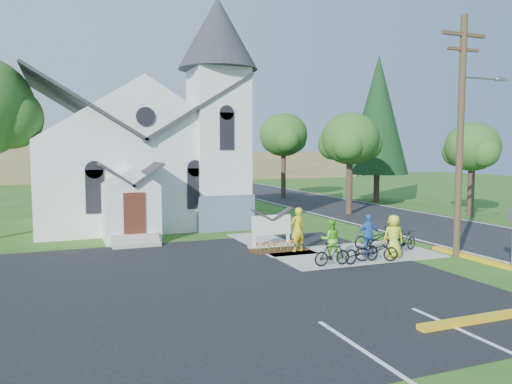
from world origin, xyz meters
name	(u,v)px	position (x,y,z in m)	size (l,w,h in m)	color
ground	(329,259)	(0.00, 0.00, 0.00)	(120.00, 120.00, 0.00)	#295C1A
parking_lot	(171,289)	(-7.00, -2.00, 0.01)	(20.00, 16.00, 0.02)	black
road	(344,208)	(10.00, 15.00, 0.01)	(8.00, 90.00, 0.02)	black
sidewalk	(353,254)	(1.50, 0.50, 0.03)	(7.00, 4.00, 0.05)	#A7A297
church	(144,137)	(-5.48, 12.48, 5.25)	(12.35, 12.00, 13.00)	white
church_sign	(271,225)	(-1.20, 3.20, 1.03)	(2.20, 0.40, 1.70)	#A7A297
flower_bed	(279,250)	(-1.20, 2.30, 0.04)	(2.60, 1.10, 0.07)	#3D2210
utility_pole	(462,128)	(5.36, -1.50, 5.40)	(3.45, 0.28, 10.00)	#423221
tree_road_near	(350,139)	(8.50, 12.00, 5.21)	(4.00, 4.00, 7.05)	#38271E
tree_road_mid	(284,135)	(9.00, 24.00, 5.78)	(4.40, 4.40, 7.80)	#38271E
tree_road_far	(473,147)	(15.50, 8.00, 4.63)	(3.60, 3.60, 6.30)	#38271E
conifer	(378,115)	(15.00, 18.00, 7.39)	(5.20, 5.20, 12.40)	#38271E
distant_hills	(157,165)	(3.36, 56.33, 2.17)	(61.00, 10.00, 5.60)	brown
cyclist_0	(298,229)	(-0.58, 1.72, 1.02)	(0.71, 0.46, 1.94)	gold
bike_0	(362,251)	(0.79, -1.20, 0.52)	(0.63, 1.81, 0.95)	black
cyclist_1	(331,239)	(-0.04, -0.21, 0.88)	(0.81, 0.63, 1.66)	#56D227
bike_1	(332,254)	(-0.54, -1.20, 0.51)	(0.43, 1.51, 0.91)	black
cyclist_2	(369,235)	(1.73, -0.28, 0.94)	(1.04, 0.44, 1.78)	blue
bike_2	(376,250)	(1.49, -1.20, 0.50)	(0.60, 1.72, 0.90)	black
cyclist_3	(393,235)	(3.04, -0.21, 0.83)	(1.01, 0.58, 1.57)	orange
bike_3	(405,241)	(3.81, -0.02, 0.53)	(0.45, 1.58, 0.95)	black
cyclist_4	(393,236)	(2.54, -0.88, 0.94)	(0.87, 0.57, 1.79)	yellow
bike_4	(375,238)	(2.82, 0.77, 0.55)	(0.67, 1.92, 1.01)	black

